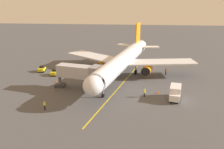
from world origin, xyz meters
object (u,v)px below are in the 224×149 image
Objects in this scene: airplane at (123,61)px; tug_near_nose at (42,69)px; ground_crew_loader at (144,93)px; ground_crew_wing_walker at (166,71)px; tug_starboard_side at (55,73)px; safety_cone_nose_left at (158,92)px; ground_crew_marshaller at (45,105)px; box_truck_portside at (175,93)px; safety_cone_nose_right at (53,91)px; jet_bridge at (83,73)px; safety_cone_wing_port at (56,81)px.

tug_near_nose is at bearing -5.12° from airplane.
tug_near_nose is at bearing -28.81° from ground_crew_loader.
ground_crew_wing_walker reaches higher than tug_starboard_side.
safety_cone_nose_left is at bearing 126.24° from airplane.
box_truck_portside is (-23.30, -6.74, 0.50)m from ground_crew_marshaller.
tug_near_nose reaches higher than safety_cone_nose_left.
ground_crew_loader reaches higher than safety_cone_nose_right.
safety_cone_nose_left is at bearing -146.55° from ground_crew_loader.
airplane is at bearing -128.84° from jet_bridge.
ground_crew_wing_walker is 28.14m from safety_cone_nose_right.
ground_crew_loader is 5.86m from box_truck_portside.
safety_cone_nose_left is at bearing 158.30° from tug_starboard_side.
airplane is 17.36m from tug_starboard_side.
jet_bridge is 4.97× the size of tug_near_nose.
safety_cone_nose_right is at bearing 2.59° from safety_cone_nose_left.
tug_starboard_side is 26.70m from safety_cone_nose_left.
ground_crew_loader is 0.35× the size of box_truck_portside.
tug_starboard_side is at bearing -28.22° from ground_crew_loader.
airplane is at bearing -177.53° from tug_starboard_side.
jet_bridge is at bearing -3.20° from safety_cone_nose_left.
tug_near_nose is 10.21m from safety_cone_wing_port.
tug_near_nose is at bearing -31.73° from tug_starboard_side.
box_truck_portside is at bearing 129.13° from airplane.
ground_crew_marshaller is 24.26m from box_truck_portside.
airplane reaches higher than box_truck_portside.
ground_crew_wing_walker is 26.90m from safety_cone_wing_port.
safety_cone_nose_left is 21.61m from safety_cone_nose_right.
airplane is 17.15m from box_truck_portside.
tug_near_nose is (31.96, 0.40, -0.18)m from ground_crew_wing_walker.
safety_cone_wing_port is (19.81, -6.47, -0.61)m from ground_crew_loader.
airplane reaches higher than ground_crew_loader.
airplane is 16.91× the size of tug_starboard_side.
ground_crew_loader reaches higher than tug_starboard_side.
tug_near_nose reaches higher than safety_cone_nose_right.
ground_crew_wing_walker is 3.11× the size of safety_cone_wing_port.
ground_crew_loader is (-12.73, 2.77, -2.88)m from jet_bridge.
airplane is at bearing -140.03° from safety_cone_nose_right.
safety_cone_wing_port is at bearing -27.59° from jet_bridge.
safety_cone_nose_right is at bearing 17.18° from jet_bridge.
tug_near_nose is 0.98× the size of tug_starboard_side.
ground_crew_marshaller is at bearing 99.47° from safety_cone_wing_port.
box_truck_portside reaches higher than ground_crew_marshaller.
tug_near_nose is at bearing -68.23° from ground_crew_marshaller.
box_truck_portside is 4.03m from safety_cone_nose_left.
ground_crew_loader is 24.89m from tug_starboard_side.
tug_starboard_side is at bearing -21.70° from safety_cone_nose_left.
tug_near_nose is at bearing -60.96° from safety_cone_nose_right.
tug_starboard_side is 11.32m from safety_cone_nose_right.
ground_crew_marshaller is at bearing 16.13° from box_truck_portside.
tug_near_nose and tug_starboard_side have the same top height.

